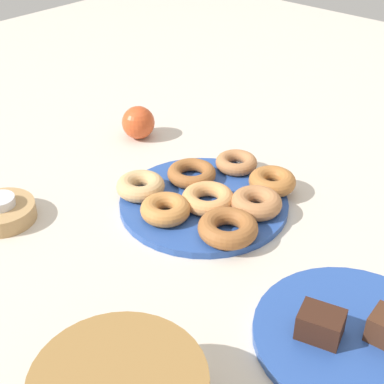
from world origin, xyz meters
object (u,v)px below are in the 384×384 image
object	(u,v)px
donut_3	(256,203)
donut_5	(236,163)
brownie_far	(320,324)
donut_6	(228,228)
candle_holder	(2,212)
donut_0	(165,209)
donut_4	(192,173)
donut_1	(208,198)
cake_plate	(353,337)
donut_2	(141,186)
donut_plate	(204,203)
donut_7	(272,181)
apple	(138,123)
tealight	(0,201)

from	to	relation	value
donut_3	donut_5	bearing A→B (deg)	-38.39
brownie_far	donut_5	bearing A→B (deg)	-37.56
donut_6	candle_holder	world-z (taller)	donut_6
donut_0	donut_6	distance (m)	0.11
donut_4	donut_5	distance (m)	0.09
donut_1	donut_3	distance (m)	0.08
candle_holder	donut_1	bearing A→B (deg)	-134.13
donut_3	cake_plate	size ratio (longest dim) A/B	0.33
donut_4	donut_2	bearing A→B (deg)	69.38
donut_plate	brownie_far	distance (m)	0.33
donut_4	brownie_far	xyz separation A→B (m)	(-0.36, 0.17, 0.01)
donut_plate	donut_5	distance (m)	0.12
donut_4	donut_5	xyz separation A→B (m)	(-0.04, -0.08, -0.00)
donut_plate	donut_7	size ratio (longest dim) A/B	3.49
donut_0	donut_2	size ratio (longest dim) A/B	0.98
donut_2	donut_4	bearing A→B (deg)	-110.62
donut_6	candle_holder	xyz separation A→B (m)	(0.31, 0.20, -0.01)
donut_3	donut_4	xyz separation A→B (m)	(0.14, -0.00, -0.00)
donut_2	donut_4	distance (m)	0.10
donut_1	donut_7	bearing A→B (deg)	-113.39
donut_0	apple	distance (m)	0.31
donut_6	tealight	bearing A→B (deg)	32.60
donut_0	candle_holder	xyz separation A→B (m)	(0.21, 0.17, -0.01)
brownie_far	donut_4	bearing A→B (deg)	-24.91
donut_0	brownie_far	xyz separation A→B (m)	(-0.32, 0.06, 0.00)
donut_5	donut_4	bearing A→B (deg)	67.07
donut_3	tealight	distance (m)	0.42
donut_7	tealight	bearing A→B (deg)	51.41
donut_1	cake_plate	xyz separation A→B (m)	(-0.32, 0.09, -0.02)
donut_0	donut_1	bearing A→B (deg)	-112.75
donut_7	apple	distance (m)	0.33
donut_6	donut_3	bearing A→B (deg)	-84.53
donut_3	candle_holder	world-z (taller)	donut_3
donut_3	donut_5	world-z (taller)	donut_3
donut_7	apple	xyz separation A→B (m)	(0.33, 0.01, 0.01)
donut_2	apple	size ratio (longest dim) A/B	1.23
donut_plate	donut_4	size ratio (longest dim) A/B	3.29
donut_7	brownie_far	distance (m)	0.34
brownie_far	donut_plate	bearing A→B (deg)	-23.70
donut_3	donut_6	xyz separation A→B (m)	(-0.01, 0.08, -0.00)
donut_2	candle_holder	world-z (taller)	donut_2
donut_0	donut_3	size ratio (longest dim) A/B	0.96
donut_2	donut_4	xyz separation A→B (m)	(-0.03, -0.09, -0.00)
donut_0	donut_1	world-z (taller)	donut_0
donut_1	donut_4	world-z (taller)	donut_1
donut_2	donut_7	bearing A→B (deg)	-134.30
donut_2	tealight	bearing A→B (deg)	57.06
donut_6	donut_2	bearing A→B (deg)	1.90
donut_0	donut_6	bearing A→B (deg)	-165.36
cake_plate	donut_plate	bearing A→B (deg)	-16.90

